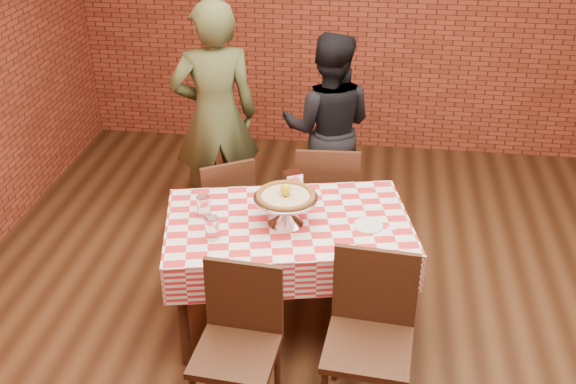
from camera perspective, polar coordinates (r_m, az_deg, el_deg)
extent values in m
plane|color=black|center=(4.27, 5.37, -13.60)|extent=(6.00, 6.00, 0.00)
cube|color=#3C2314|center=(4.28, 0.01, -6.74)|extent=(1.59, 1.15, 0.75)
cylinder|color=beige|center=(3.96, -0.20, -0.39)|extent=(0.48, 0.48, 0.03)
ellipsoid|color=gold|center=(3.93, -0.20, 0.18)|extent=(0.08, 0.08, 0.08)
cylinder|color=white|center=(3.90, -6.38, -3.01)|extent=(0.10, 0.10, 0.13)
cylinder|color=white|center=(4.11, -7.09, -1.22)|extent=(0.10, 0.10, 0.13)
cylinder|color=white|center=(4.03, 6.74, -2.82)|extent=(0.21, 0.21, 0.01)
cube|color=white|center=(3.99, 8.22, -3.36)|extent=(0.06, 0.05, 0.00)
cube|color=white|center=(4.04, 8.64, -3.02)|extent=(0.05, 0.04, 0.00)
cube|color=silver|center=(4.31, 0.37, 0.77)|extent=(0.14, 0.13, 0.15)
imported|color=#434927|center=(5.14, -6.10, 6.24)|extent=(0.76, 0.62, 1.78)
imported|color=black|center=(5.27, 3.38, 5.35)|extent=(0.74, 0.58, 1.51)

